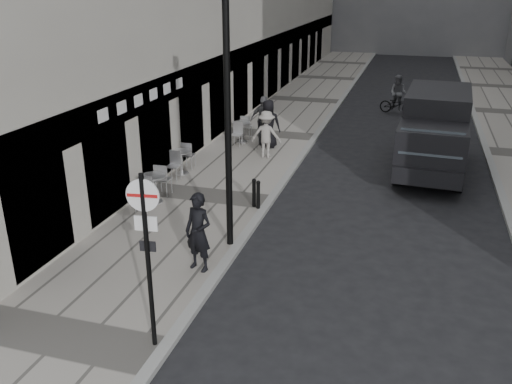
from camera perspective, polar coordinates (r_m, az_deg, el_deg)
sidewalk at (r=24.20m, az=1.49°, el=6.03°), size 4.00×60.00×0.12m
walking_man at (r=12.58m, az=-6.09°, el=-4.25°), size 0.79×0.62×1.90m
sign_post at (r=9.61m, az=-11.46°, el=-4.95°), size 0.58×0.14×3.40m
lamppost at (r=12.92m, az=-3.01°, el=8.78°), size 0.29×0.29×6.39m
bollard_near at (r=16.18m, az=-0.21°, el=-0.17°), size 0.11×0.11×0.83m
bollard_far at (r=16.06m, az=0.23°, el=-0.37°), size 0.11×0.11×0.82m
panel_van at (r=20.49m, az=18.32°, el=6.44°), size 2.51×6.03×2.78m
cyclist at (r=29.14m, az=14.68°, el=9.46°), size 1.96×1.21×1.99m
pedestrian_a at (r=22.52m, az=0.84°, el=7.60°), size 1.21×0.63×1.97m
pedestrian_b at (r=20.65m, az=1.10°, el=6.08°), size 1.17×0.67×1.80m
pedestrian_c at (r=21.92m, az=1.31°, el=7.19°), size 1.02×0.73×1.95m
cafe_table_near at (r=19.12m, az=-7.87°, el=3.34°), size 0.76×1.72×0.98m
cafe_table_mid at (r=22.79m, az=-1.51°, el=6.51°), size 0.77×1.73×0.99m
cafe_table_far at (r=16.74m, az=-10.74°, el=0.58°), size 0.80×1.80×1.03m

